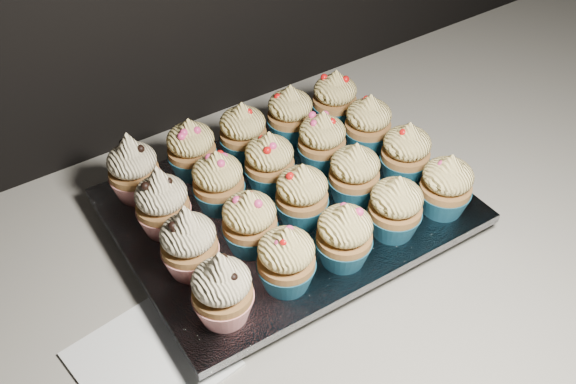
# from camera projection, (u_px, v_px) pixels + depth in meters

# --- Properties ---
(worktop) EXTENTS (2.44, 0.64, 0.04)m
(worktop) POSITION_uv_depth(u_px,v_px,m) (289.00, 257.00, 0.80)
(worktop) COLOR beige
(worktop) RESTS_ON cabinet
(napkin) EXTENTS (0.15, 0.15, 0.00)m
(napkin) POSITION_uv_depth(u_px,v_px,m) (151.00, 359.00, 0.66)
(napkin) COLOR white
(napkin) RESTS_ON worktop
(baking_tray) EXTENTS (0.38, 0.30, 0.02)m
(baking_tray) POSITION_uv_depth(u_px,v_px,m) (288.00, 215.00, 0.81)
(baking_tray) COLOR black
(baking_tray) RESTS_ON worktop
(foil_lining) EXTENTS (0.42, 0.33, 0.01)m
(foil_lining) POSITION_uv_depth(u_px,v_px,m) (288.00, 205.00, 0.80)
(foil_lining) COLOR silver
(foil_lining) RESTS_ON baking_tray
(cupcake_0) EXTENTS (0.06, 0.06, 0.10)m
(cupcake_0) POSITION_uv_depth(u_px,v_px,m) (222.00, 290.00, 0.64)
(cupcake_0) COLOR red
(cupcake_0) RESTS_ON foil_lining
(cupcake_1) EXTENTS (0.06, 0.06, 0.08)m
(cupcake_1) POSITION_uv_depth(u_px,v_px,m) (286.00, 259.00, 0.67)
(cupcake_1) COLOR #185874
(cupcake_1) RESTS_ON foil_lining
(cupcake_2) EXTENTS (0.06, 0.06, 0.08)m
(cupcake_2) POSITION_uv_depth(u_px,v_px,m) (344.00, 236.00, 0.69)
(cupcake_2) COLOR #185874
(cupcake_2) RESTS_ON foil_lining
(cupcake_3) EXTENTS (0.06, 0.06, 0.08)m
(cupcake_3) POSITION_uv_depth(u_px,v_px,m) (395.00, 207.00, 0.73)
(cupcake_3) COLOR #185874
(cupcake_3) RESTS_ON foil_lining
(cupcake_4) EXTENTS (0.06, 0.06, 0.08)m
(cupcake_4) POSITION_uv_depth(u_px,v_px,m) (446.00, 186.00, 0.76)
(cupcake_4) COLOR #185874
(cupcake_4) RESTS_ON foil_lining
(cupcake_5) EXTENTS (0.06, 0.06, 0.10)m
(cupcake_5) POSITION_uv_depth(u_px,v_px,m) (189.00, 243.00, 0.68)
(cupcake_5) COLOR red
(cupcake_5) RESTS_ON foil_lining
(cupcake_6) EXTENTS (0.06, 0.06, 0.08)m
(cupcake_6) POSITION_uv_depth(u_px,v_px,m) (250.00, 222.00, 0.71)
(cupcake_6) COLOR #185874
(cupcake_6) RESTS_ON foil_lining
(cupcake_7) EXTENTS (0.06, 0.06, 0.08)m
(cupcake_7) POSITION_uv_depth(u_px,v_px,m) (302.00, 195.00, 0.74)
(cupcake_7) COLOR #185874
(cupcake_7) RESTS_ON foil_lining
(cupcake_8) EXTENTS (0.06, 0.06, 0.08)m
(cupcake_8) POSITION_uv_depth(u_px,v_px,m) (354.00, 174.00, 0.77)
(cupcake_8) COLOR #185874
(cupcake_8) RESTS_ON foil_lining
(cupcake_9) EXTENTS (0.06, 0.06, 0.08)m
(cupcake_9) POSITION_uv_depth(u_px,v_px,m) (406.00, 153.00, 0.80)
(cupcake_9) COLOR #185874
(cupcake_9) RESTS_ON foil_lining
(cupcake_10) EXTENTS (0.06, 0.06, 0.10)m
(cupcake_10) POSITION_uv_depth(u_px,v_px,m) (162.00, 203.00, 0.73)
(cupcake_10) COLOR red
(cupcake_10) RESTS_ON foil_lining
(cupcake_11) EXTENTS (0.06, 0.06, 0.08)m
(cupcake_11) POSITION_uv_depth(u_px,v_px,m) (218.00, 182.00, 0.76)
(cupcake_11) COLOR #185874
(cupcake_11) RESTS_ON foil_lining
(cupcake_12) EXTENTS (0.06, 0.06, 0.08)m
(cupcake_12) POSITION_uv_depth(u_px,v_px,m) (269.00, 162.00, 0.79)
(cupcake_12) COLOR #185874
(cupcake_12) RESTS_ON foil_lining
(cupcake_13) EXTENTS (0.06, 0.06, 0.08)m
(cupcake_13) POSITION_uv_depth(u_px,v_px,m) (322.00, 141.00, 0.82)
(cupcake_13) COLOR #185874
(cupcake_13) RESTS_ON foil_lining
(cupcake_14) EXTENTS (0.06, 0.06, 0.08)m
(cupcake_14) POSITION_uv_depth(u_px,v_px,m) (368.00, 124.00, 0.85)
(cupcake_14) COLOR #185874
(cupcake_14) RESTS_ON foil_lining
(cupcake_15) EXTENTS (0.06, 0.06, 0.10)m
(cupcake_15) POSITION_uv_depth(u_px,v_px,m) (133.00, 169.00, 0.78)
(cupcake_15) COLOR red
(cupcake_15) RESTS_ON foil_lining
(cupcake_16) EXTENTS (0.06, 0.06, 0.08)m
(cupcake_16) POSITION_uv_depth(u_px,v_px,m) (192.00, 149.00, 0.81)
(cupcake_16) COLOR #185874
(cupcake_16) RESTS_ON foil_lining
(cupcake_17) EXTENTS (0.06, 0.06, 0.08)m
(cupcake_17) POSITION_uv_depth(u_px,v_px,m) (243.00, 132.00, 0.84)
(cupcake_17) COLOR #185874
(cupcake_17) RESTS_ON foil_lining
(cupcake_18) EXTENTS (0.06, 0.06, 0.08)m
(cupcake_18) POSITION_uv_depth(u_px,v_px,m) (290.00, 115.00, 0.87)
(cupcake_18) COLOR #185874
(cupcake_18) RESTS_ON foil_lining
(cupcake_19) EXTENTS (0.06, 0.06, 0.08)m
(cupcake_19) POSITION_uv_depth(u_px,v_px,m) (335.00, 99.00, 0.89)
(cupcake_19) COLOR #185874
(cupcake_19) RESTS_ON foil_lining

